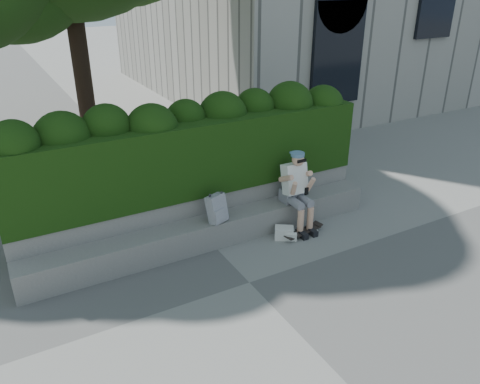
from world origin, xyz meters
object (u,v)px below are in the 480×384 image
skateboard (303,232)px  backpack_ground (284,233)px  backpack_plaid (217,209)px  person (296,188)px

skateboard → backpack_ground: 0.35m
skateboard → backpack_ground: (-0.34, 0.07, 0.04)m
backpack_plaid → backpack_ground: backpack_plaid is taller
skateboard → backpack_ground: bearing=159.1°
backpack_plaid → backpack_ground: size_ratio=1.45×
person → backpack_plaid: person is taller
backpack_plaid → person: bearing=-23.2°
backpack_ground → skateboard: bearing=21.9°
skateboard → backpack_ground: backpack_ground is taller
person → skateboard: bearing=-98.2°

